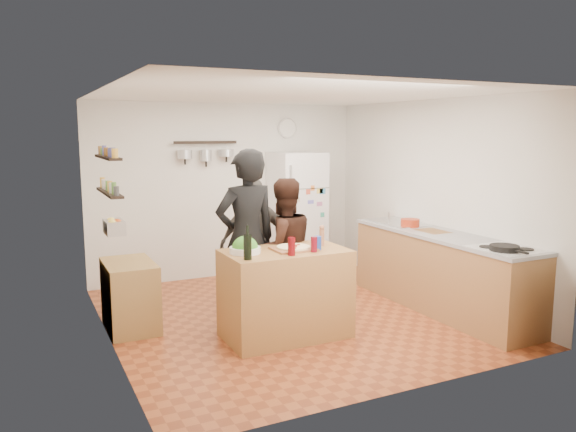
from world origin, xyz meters
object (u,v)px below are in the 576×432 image
counter_run (441,272)px  red_bowl (410,223)px  wine_bottle (248,247)px  person_left (246,239)px  salt_canister (317,243)px  person_center (283,250)px  side_table (130,295)px  skillet (504,248)px  prep_island (285,294)px  fridge (297,213)px  wall_clock (287,128)px  salad_bowl (245,250)px  person_back (256,243)px  pepper_mill (322,237)px

counter_run → red_bowl: (-0.05, 0.54, 0.52)m
wine_bottle → person_left: (0.26, 0.69, -0.07)m
counter_run → red_bowl: red_bowl is taller
salt_canister → person_center: size_ratio=0.09×
counter_run → red_bowl: 0.75m
person_center → side_table: person_center is taller
person_left → red_bowl: bearing=177.0°
salt_canister → counter_run: salt_canister is taller
red_bowl → person_center: bearing=-178.8°
counter_run → skillet: (-0.10, -1.02, 0.50)m
prep_island → person_center: person_center is taller
wine_bottle → fridge: size_ratio=0.13×
person_center → side_table: size_ratio=2.00×
wall_clock → prep_island: bearing=-116.2°
fridge → salad_bowl: bearing=-127.3°
salt_canister → side_table: salt_canister is taller
counter_run → person_center: bearing=164.6°
person_center → fridge: (1.08, 1.80, 0.10)m
salad_bowl → wall_clock: wall_clock is taller
wine_bottle → wall_clock: (1.79, 2.85, 1.12)m
person_left → person_back: 0.78m
wine_bottle → person_back: 1.52m
salt_canister → skillet: bearing=-28.8°
wine_bottle → wall_clock: size_ratio=0.79×
person_center → salt_canister: bearing=98.3°
prep_island → wine_bottle: 0.79m
counter_run → fridge: fridge is taller
fridge → side_table: 3.06m
fridge → person_center: bearing=-121.1°
skillet → red_bowl: red_bowl is taller
counter_run → person_back: bearing=149.2°
side_table → salt_canister: bearing=-32.0°
prep_island → side_table: bearing=146.1°
salt_canister → fridge: fridge is taller
side_table → prep_island: bearing=-33.9°
salad_bowl → wall_clock: (1.71, 2.58, 1.21)m
fridge → skillet: bearing=-78.9°
pepper_mill → salt_canister: 0.23m
fridge → person_back: bearing=-134.3°
wine_bottle → pepper_mill: (0.95, 0.27, -0.03)m
salad_bowl → counter_run: (2.46, -0.05, -0.49)m
wine_bottle → skillet: 2.57m
person_left → wall_clock: 2.90m
wine_bottle → fridge: fridge is taller
person_left → counter_run: bearing=163.5°
prep_island → person_back: bearing=82.4°
person_center → counter_run: bearing=164.7°
pepper_mill → person_back: size_ratio=0.11×
salad_bowl → person_back: person_back is taller
red_bowl → person_left: bearing=-178.2°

